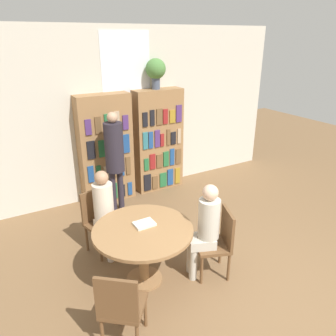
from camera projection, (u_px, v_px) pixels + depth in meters
name	position (u px, v px, depth m)	size (l,w,h in m)	color
ground_plane	(271.00, 316.00, 3.54)	(16.00, 16.00, 0.00)	brown
wall_back	(127.00, 113.00, 5.93)	(6.40, 0.07, 3.00)	beige
bookshelf_left	(106.00, 150.00, 5.74)	(0.93, 0.34, 1.92)	olive
bookshelf_right	(158.00, 141.00, 6.23)	(0.93, 0.34, 1.92)	olive
flower_vase	(156.00, 70.00, 5.72)	(0.36, 0.36, 0.53)	#475166
reading_table	(143.00, 238.00, 3.84)	(1.18, 1.18, 0.74)	olive
chair_near_camera	(121.00, 306.00, 3.04)	(0.56, 0.56, 0.88)	brown
chair_left_side	(99.00, 218.00, 4.50)	(0.49, 0.49, 0.88)	brown
chair_far_side	(219.00, 240.00, 4.02)	(0.52, 0.52, 0.88)	brown
seated_reader_left	(106.00, 209.00, 4.30)	(0.34, 0.40, 1.23)	beige
seated_reader_right	(205.00, 226.00, 3.92)	(0.40, 0.36, 1.24)	beige
librarian_standing	(114.00, 153.00, 5.28)	(0.31, 0.58, 1.73)	#28232D
open_book_on_table	(144.00, 224.00, 3.87)	(0.24, 0.18, 0.03)	silver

